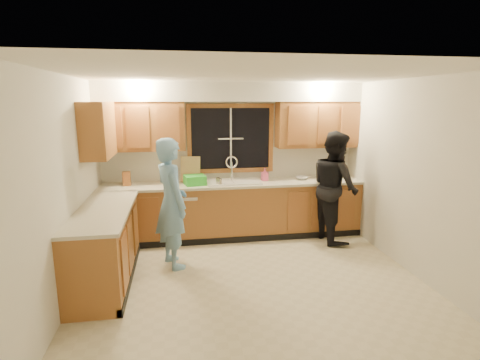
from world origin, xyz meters
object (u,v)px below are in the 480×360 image
object	(u,v)px
dishwasher	(181,215)
dish_crate	(195,180)
soap_bottle	(265,174)
bowl	(302,178)
woman	(335,187)
knife_block	(127,179)
sink	(233,186)
stove	(96,265)
man	(172,203)

from	to	relation	value
dishwasher	dish_crate	world-z (taller)	dish_crate
soap_bottle	bowl	size ratio (longest dim) A/B	1.06
woman	bowl	xyz separation A→B (m)	(-0.40, 0.44, 0.06)
woman	knife_block	xyz separation A→B (m)	(-3.24, 0.43, 0.15)
woman	bowl	size ratio (longest dim) A/B	8.80
woman	dish_crate	distance (m)	2.22
woman	knife_block	size ratio (longest dim) A/B	8.05
bowl	knife_block	bearing A→B (deg)	-179.90
sink	stove	bearing A→B (deg)	-134.61
woman	dish_crate	bearing A→B (deg)	78.65
dishwasher	knife_block	distance (m)	1.03
soap_bottle	dish_crate	bearing A→B (deg)	-174.50
soap_bottle	bowl	bearing A→B (deg)	-0.75
sink	man	xyz separation A→B (m)	(-0.98, -0.97, 0.01)
sink	woman	distance (m)	1.62
stove	knife_block	bearing A→B (deg)	86.03
soap_bottle	bowl	world-z (taller)	soap_bottle
soap_bottle	sink	bearing A→B (deg)	-174.63
sink	knife_block	distance (m)	1.68
knife_block	bowl	bearing A→B (deg)	-3.11
dishwasher	knife_block	xyz separation A→B (m)	(-0.82, 0.05, 0.62)
woman	dish_crate	world-z (taller)	woman
sink	man	world-z (taller)	man
stove	dish_crate	xyz separation A→B (m)	(1.18, 1.76, 0.54)
dish_crate	soap_bottle	xyz separation A→B (m)	(1.15, 0.11, 0.03)
sink	bowl	size ratio (longest dim) A/B	4.30
woman	dish_crate	xyz separation A→B (m)	(-2.19, 0.33, 0.11)
man	dish_crate	bearing A→B (deg)	-42.86
woman	bowl	distance (m)	0.60
sink	dishwasher	bearing A→B (deg)	-179.01
dishwasher	soap_bottle	world-z (taller)	soap_bottle
knife_block	dish_crate	bearing A→B (deg)	-8.56
soap_bottle	woman	bearing A→B (deg)	-23.19
bowl	stove	bearing A→B (deg)	-147.81
dishwasher	bowl	world-z (taller)	bowl
stove	man	bearing A→B (deg)	46.14
dishwasher	knife_block	bearing A→B (deg)	176.42
stove	soap_bottle	distance (m)	3.05
dishwasher	man	world-z (taller)	man
knife_block	dish_crate	distance (m)	1.05
stove	bowl	distance (m)	3.54
sink	bowl	bearing A→B (deg)	2.04
sink	man	distance (m)	1.37
soap_bottle	stove	bearing A→B (deg)	-141.19
dish_crate	soap_bottle	distance (m)	1.16
man	knife_block	size ratio (longest dim) A/B	8.01
sink	woman	size ratio (longest dim) A/B	0.49
woman	soap_bottle	bearing A→B (deg)	64.11
stove	dish_crate	world-z (taller)	dish_crate
sink	soap_bottle	world-z (taller)	sink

